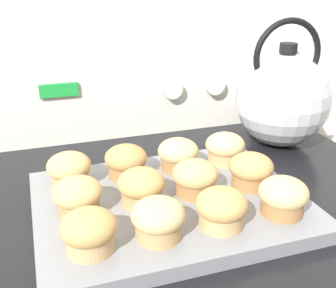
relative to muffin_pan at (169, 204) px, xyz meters
name	(u,v)px	position (x,y,z in m)	size (l,w,h in m)	color
control_panel	(138,87)	(0.04, 0.35, 0.09)	(0.77, 0.07, 0.21)	silver
muffin_pan	(169,204)	(0.00, 0.00, 0.00)	(0.41, 0.32, 0.02)	slate
muffin_r0_c0	(89,231)	(-0.14, -0.09, 0.04)	(0.07, 0.07, 0.06)	tan
muffin_r0_c1	(158,219)	(-0.05, -0.09, 0.04)	(0.07, 0.07, 0.06)	tan
muffin_r0_c2	(223,208)	(0.04, -0.09, 0.04)	(0.07, 0.07, 0.06)	tan
muffin_r0_c3	(283,196)	(0.14, -0.09, 0.04)	(0.07, 0.07, 0.06)	olive
muffin_r1_c0	(78,196)	(-0.14, 0.00, 0.04)	(0.07, 0.07, 0.06)	#A37A4C
muffin_r1_c1	(141,187)	(-0.04, 0.00, 0.04)	(0.07, 0.07, 0.06)	tan
muffin_r1_c2	(198,177)	(0.05, 0.00, 0.04)	(0.07, 0.07, 0.06)	olive
muffin_r1_c3	(251,170)	(0.14, 0.00, 0.04)	(0.07, 0.07, 0.06)	olive
muffin_r2_c0	(69,169)	(-0.14, 0.09, 0.04)	(0.07, 0.07, 0.06)	tan
muffin_r2_c1	(126,161)	(-0.05, 0.09, 0.04)	(0.07, 0.07, 0.06)	olive
muffin_r2_c2	(178,154)	(0.05, 0.09, 0.04)	(0.07, 0.07, 0.06)	olive
muffin_r2_c3	(225,148)	(0.14, 0.09, 0.04)	(0.07, 0.07, 0.06)	tan
tea_kettle	(283,98)	(0.31, 0.18, 0.09)	(0.22, 0.19, 0.26)	silver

